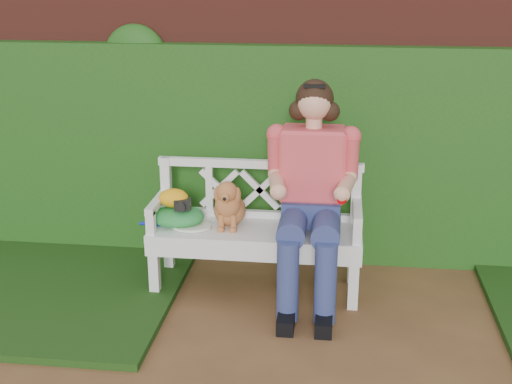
# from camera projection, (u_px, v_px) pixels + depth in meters

# --- Properties ---
(ground) EXTENTS (60.00, 60.00, 0.00)m
(ground) POSITION_uv_depth(u_px,v_px,m) (327.00, 376.00, 3.96)
(ground) COLOR brown
(brick_wall) EXTENTS (10.00, 0.30, 2.20)m
(brick_wall) POSITION_uv_depth(u_px,v_px,m) (338.00, 120.00, 5.40)
(brick_wall) COLOR maroon
(brick_wall) RESTS_ON ground
(ivy_hedge) EXTENTS (10.00, 0.18, 1.70)m
(ivy_hedge) POSITION_uv_depth(u_px,v_px,m) (337.00, 158.00, 5.27)
(ivy_hedge) COLOR #1F5D13
(ivy_hedge) RESTS_ON ground
(grass_left) EXTENTS (2.60, 2.00, 0.05)m
(grass_left) POSITION_uv_depth(u_px,v_px,m) (7.00, 282.00, 5.08)
(grass_left) COLOR black
(grass_left) RESTS_ON ground
(garden_bench) EXTENTS (1.63, 0.75, 0.48)m
(garden_bench) POSITION_uv_depth(u_px,v_px,m) (256.00, 259.00, 4.95)
(garden_bench) COLOR white
(garden_bench) RESTS_ON ground
(seated_woman) EXTENTS (0.76, 0.96, 1.58)m
(seated_woman) POSITION_uv_depth(u_px,v_px,m) (312.00, 189.00, 4.71)
(seated_woman) COLOR #E2485A
(seated_woman) RESTS_ON ground
(dog) EXTENTS (0.33, 0.39, 0.37)m
(dog) POSITION_uv_depth(u_px,v_px,m) (229.00, 202.00, 4.85)
(dog) COLOR #BB8034
(dog) RESTS_ON garden_bench
(tennis_racket) EXTENTS (0.59, 0.36, 0.03)m
(tennis_racket) POSITION_uv_depth(u_px,v_px,m) (188.00, 226.00, 4.88)
(tennis_racket) COLOR silver
(tennis_racket) RESTS_ON garden_bench
(green_bag) EXTENTS (0.45, 0.38, 0.13)m
(green_bag) POSITION_uv_depth(u_px,v_px,m) (177.00, 216.00, 4.91)
(green_bag) COLOR #2D8135
(green_bag) RESTS_ON garden_bench
(camera_item) EXTENTS (0.13, 0.10, 0.08)m
(camera_item) POSITION_uv_depth(u_px,v_px,m) (183.00, 204.00, 4.85)
(camera_item) COLOR black
(camera_item) RESTS_ON green_bag
(baseball_glove) EXTENTS (0.23, 0.18, 0.14)m
(baseball_glove) POSITION_uv_depth(u_px,v_px,m) (174.00, 198.00, 4.88)
(baseball_glove) COLOR orange
(baseball_glove) RESTS_ON green_bag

